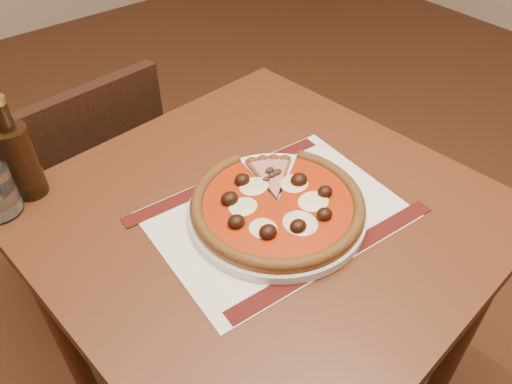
# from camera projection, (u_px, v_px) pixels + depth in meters

# --- Properties ---
(table) EXTENTS (0.87, 0.87, 0.75)m
(table) POSITION_uv_depth(u_px,v_px,m) (262.00, 245.00, 1.02)
(table) COLOR #5B2815
(table) RESTS_ON ground
(chair_far) EXTENTS (0.42, 0.42, 0.82)m
(chair_far) POSITION_uv_depth(u_px,v_px,m) (93.00, 185.00, 1.43)
(chair_far) COLOR black
(chair_far) RESTS_ON ground
(placemat) EXTENTS (0.47, 0.35, 0.00)m
(placemat) POSITION_uv_depth(u_px,v_px,m) (277.00, 215.00, 0.94)
(placemat) COLOR silver
(placemat) RESTS_ON table
(plate) EXTENTS (0.33, 0.33, 0.02)m
(plate) POSITION_uv_depth(u_px,v_px,m) (277.00, 211.00, 0.93)
(plate) COLOR white
(plate) RESTS_ON placemat
(pizza) EXTENTS (0.32, 0.32, 0.04)m
(pizza) POSITION_uv_depth(u_px,v_px,m) (278.00, 203.00, 0.92)
(pizza) COLOR #995125
(pizza) RESTS_ON plate
(ham_slice) EXTENTS (0.11, 0.13, 0.02)m
(ham_slice) POSITION_uv_depth(u_px,v_px,m) (276.00, 172.00, 0.99)
(ham_slice) COLOR #995125
(ham_slice) RESTS_ON plate
(bottle) EXTENTS (0.06, 0.06, 0.21)m
(bottle) POSITION_uv_depth(u_px,v_px,m) (20.00, 158.00, 0.93)
(bottle) COLOR #351D0D
(bottle) RESTS_ON table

